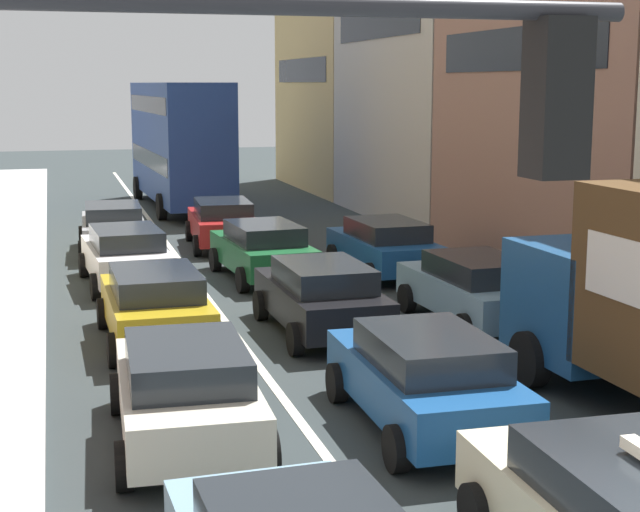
{
  "coord_description": "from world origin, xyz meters",
  "views": [
    {
      "loc": [
        -5.14,
        -6.55,
        5.03
      ],
      "look_at": [
        0.0,
        12.0,
        1.6
      ],
      "focal_mm": 54.49,
      "sensor_mm": 36.0,
      "label": 1
    }
  ],
  "objects_px": {
    "wagon_left_lane_second": "(186,390)",
    "sedan_left_lane_fourth": "(126,255)",
    "sedan_centre_lane_second": "(425,377)",
    "sedan_left_lane_third": "(155,304)",
    "wagon_right_lane_far": "(385,246)",
    "traffic_light_pole": "(202,331)",
    "hatchback_centre_lane_third": "(321,296)",
    "sedan_left_lane_fifth": "(113,227)",
    "coupe_centre_lane_fourth": "(263,249)",
    "sedan_centre_lane_fifth": "(223,222)",
    "bus_mid_queue_primary": "(179,139)",
    "sedan_right_lane_behind_truck": "(476,288)"
  },
  "relations": [
    {
      "from": "traffic_light_pole",
      "to": "wagon_left_lane_second",
      "type": "bearing_deg",
      "value": 83.31
    },
    {
      "from": "wagon_left_lane_second",
      "to": "hatchback_centre_lane_third",
      "type": "bearing_deg",
      "value": -30.4
    },
    {
      "from": "hatchback_centre_lane_third",
      "to": "sedan_left_lane_fourth",
      "type": "xyz_separation_m",
      "value": [
        -3.44,
        5.91,
        0.0
      ]
    },
    {
      "from": "sedan_left_lane_fourth",
      "to": "hatchback_centre_lane_third",
      "type": "bearing_deg",
      "value": -153.29
    },
    {
      "from": "wagon_right_lane_far",
      "to": "bus_mid_queue_primary",
      "type": "distance_m",
      "value": 15.94
    },
    {
      "from": "wagon_left_lane_second",
      "to": "sedan_left_lane_fifth",
      "type": "distance_m",
      "value": 16.26
    },
    {
      "from": "sedan_left_lane_fourth",
      "to": "sedan_centre_lane_fifth",
      "type": "distance_m",
      "value": 6.08
    },
    {
      "from": "sedan_left_lane_third",
      "to": "wagon_right_lane_far",
      "type": "xyz_separation_m",
      "value": [
        6.58,
        5.33,
        0.0
      ]
    },
    {
      "from": "sedan_centre_lane_second",
      "to": "coupe_centre_lane_fourth",
      "type": "xyz_separation_m",
      "value": [
        0.05,
        11.52,
        0.0
      ]
    },
    {
      "from": "coupe_centre_lane_fourth",
      "to": "sedan_left_lane_third",
      "type": "bearing_deg",
      "value": 145.65
    },
    {
      "from": "traffic_light_pole",
      "to": "hatchback_centre_lane_third",
      "type": "xyz_separation_m",
      "value": [
        4.46,
        13.8,
        -3.02
      ]
    },
    {
      "from": "sedan_left_lane_fifth",
      "to": "sedan_left_lane_third",
      "type": "bearing_deg",
      "value": -177.36
    },
    {
      "from": "sedan_centre_lane_fifth",
      "to": "bus_mid_queue_primary",
      "type": "relative_size",
      "value": 0.42
    },
    {
      "from": "sedan_left_lane_third",
      "to": "sedan_centre_lane_fifth",
      "type": "distance_m",
      "value": 11.33
    },
    {
      "from": "wagon_left_lane_second",
      "to": "wagon_right_lane_far",
      "type": "xyz_separation_m",
      "value": [
        6.73,
        10.86,
        0.0
      ]
    },
    {
      "from": "sedan_centre_lane_second",
      "to": "sedan_left_lane_third",
      "type": "bearing_deg",
      "value": 30.34
    },
    {
      "from": "sedan_centre_lane_second",
      "to": "sedan_left_lane_fourth",
      "type": "xyz_separation_m",
      "value": [
        -3.43,
        11.64,
        0.0
      ]
    },
    {
      "from": "sedan_centre_lane_fifth",
      "to": "bus_mid_queue_primary",
      "type": "xyz_separation_m",
      "value": [
        -0.02,
        9.9,
        2.03
      ]
    },
    {
      "from": "sedan_right_lane_behind_truck",
      "to": "wagon_right_lane_far",
      "type": "bearing_deg",
      "value": -1.48
    },
    {
      "from": "wagon_left_lane_second",
      "to": "bus_mid_queue_primary",
      "type": "height_order",
      "value": "bus_mid_queue_primary"
    },
    {
      "from": "sedan_centre_lane_fifth",
      "to": "sedan_left_lane_fifth",
      "type": "relative_size",
      "value": 1.01
    },
    {
      "from": "traffic_light_pole",
      "to": "sedan_left_lane_fifth",
      "type": "bearing_deg",
      "value": 87.65
    },
    {
      "from": "sedan_centre_lane_fifth",
      "to": "wagon_right_lane_far",
      "type": "xyz_separation_m",
      "value": [
        3.37,
        -5.54,
        0.0
      ]
    },
    {
      "from": "sedan_centre_lane_second",
      "to": "sedan_left_lane_fourth",
      "type": "bearing_deg",
      "value": 17.34
    },
    {
      "from": "sedan_centre_lane_second",
      "to": "wagon_left_lane_second",
      "type": "bearing_deg",
      "value": 85.48
    },
    {
      "from": "sedan_centre_lane_second",
      "to": "hatchback_centre_lane_third",
      "type": "height_order",
      "value": "same"
    },
    {
      "from": "sedan_right_lane_behind_truck",
      "to": "sedan_centre_lane_fifth",
      "type": "bearing_deg",
      "value": 15.0
    },
    {
      "from": "hatchback_centre_lane_third",
      "to": "sedan_left_lane_fifth",
      "type": "xyz_separation_m",
      "value": [
        -3.45,
        10.86,
        0.0
      ]
    },
    {
      "from": "bus_mid_queue_primary",
      "to": "sedan_left_lane_fourth",
      "type": "bearing_deg",
      "value": 165.35
    },
    {
      "from": "wagon_left_lane_second",
      "to": "coupe_centre_lane_fourth",
      "type": "relative_size",
      "value": 0.99
    },
    {
      "from": "wagon_right_lane_far",
      "to": "sedan_left_lane_fourth",
      "type": "bearing_deg",
      "value": 83.77
    },
    {
      "from": "sedan_centre_lane_second",
      "to": "sedan_centre_lane_fifth",
      "type": "height_order",
      "value": "same"
    },
    {
      "from": "hatchback_centre_lane_third",
      "to": "coupe_centre_lane_fourth",
      "type": "height_order",
      "value": "same"
    },
    {
      "from": "traffic_light_pole",
      "to": "sedan_centre_lane_second",
      "type": "distance_m",
      "value": 9.69
    },
    {
      "from": "sedan_left_lane_fourth",
      "to": "wagon_right_lane_far",
      "type": "distance_m",
      "value": 6.72
    },
    {
      "from": "sedan_centre_lane_second",
      "to": "coupe_centre_lane_fourth",
      "type": "height_order",
      "value": "same"
    },
    {
      "from": "traffic_light_pole",
      "to": "sedan_left_lane_fifth",
      "type": "height_order",
      "value": "traffic_light_pole"
    },
    {
      "from": "sedan_left_lane_fourth",
      "to": "sedan_centre_lane_fifth",
      "type": "xyz_separation_m",
      "value": [
        3.33,
        5.09,
        0.0
      ]
    },
    {
      "from": "coupe_centre_lane_fourth",
      "to": "wagon_right_lane_far",
      "type": "distance_m",
      "value": 3.24
    },
    {
      "from": "sedan_centre_lane_second",
      "to": "bus_mid_queue_primary",
      "type": "relative_size",
      "value": 0.41
    },
    {
      "from": "hatchback_centre_lane_third",
      "to": "sedan_left_lane_fifth",
      "type": "distance_m",
      "value": 11.39
    },
    {
      "from": "sedan_centre_lane_second",
      "to": "sedan_left_lane_fifth",
      "type": "relative_size",
      "value": 0.99
    },
    {
      "from": "hatchback_centre_lane_third",
      "to": "sedan_centre_lane_fifth",
      "type": "distance_m",
      "value": 11.0
    },
    {
      "from": "sedan_left_lane_third",
      "to": "wagon_left_lane_second",
      "type": "bearing_deg",
      "value": 177.62
    },
    {
      "from": "sedan_left_lane_fifth",
      "to": "sedan_right_lane_behind_truck",
      "type": "distance_m",
      "value": 12.93
    },
    {
      "from": "wagon_left_lane_second",
      "to": "sedan_left_lane_fourth",
      "type": "height_order",
      "value": "same"
    },
    {
      "from": "sedan_centre_lane_second",
      "to": "sedan_left_lane_third",
      "type": "xyz_separation_m",
      "value": [
        -3.3,
        5.86,
        0.0
      ]
    },
    {
      "from": "sedan_centre_lane_second",
      "to": "sedan_left_lane_fourth",
      "type": "distance_m",
      "value": 12.14
    },
    {
      "from": "hatchback_centre_lane_third",
      "to": "sedan_left_lane_fourth",
      "type": "relative_size",
      "value": 0.98
    },
    {
      "from": "coupe_centre_lane_fourth",
      "to": "sedan_centre_lane_fifth",
      "type": "xyz_separation_m",
      "value": [
        -0.15,
        5.21,
        0.0
      ]
    }
  ]
}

